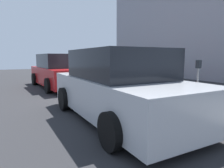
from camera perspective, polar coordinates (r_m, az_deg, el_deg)
ground_plane at (r=8.62m, az=-1.59°, el=-2.29°), size 40.00×40.00×0.00m
sidewalk_curb at (r=9.97m, az=11.34°, el=-0.68°), size 18.00×5.00×0.14m
suitcase_red_0 at (r=6.43m, az=14.55°, el=-1.20°), size 0.48×0.24×1.07m
suitcase_teal_1 at (r=6.82m, az=11.83°, el=-1.23°), size 0.37×0.22×0.86m
suitcase_black_2 at (r=7.11m, az=8.95°, el=-0.74°), size 0.39×0.27×0.70m
suitcase_maroon_3 at (r=7.47m, az=6.65°, el=-0.75°), size 0.40×0.27×0.73m
suitcase_olive_4 at (r=7.95m, az=5.46°, el=0.23°), size 0.45×0.20×0.89m
suitcase_silver_5 at (r=8.30m, az=2.70°, el=0.48°), size 0.40×0.24×0.91m
suitcase_navy_6 at (r=8.78m, az=1.47°, el=0.56°), size 0.47×0.22×0.58m
fire_hydrant at (r=9.43m, az=-0.96°, el=1.86°), size 0.39×0.21×0.76m
bollard_post at (r=10.01m, az=-3.65°, el=2.51°), size 0.15×0.15×0.91m
parking_meter at (r=5.84m, az=23.27°, el=1.94°), size 0.12×0.09×1.27m
parked_car_silver_0 at (r=4.79m, az=1.89°, el=-0.83°), size 4.59×2.12×1.67m
parked_car_red_1 at (r=10.27m, az=-14.88°, el=3.37°), size 4.83×2.21×1.64m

